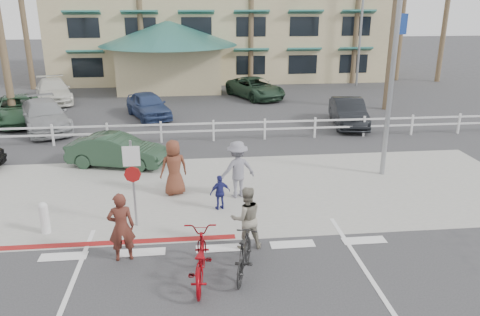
{
  "coord_description": "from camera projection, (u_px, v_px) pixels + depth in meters",
  "views": [
    {
      "loc": [
        -0.6,
        -10.37,
        6.32
      ],
      "look_at": [
        0.89,
        3.59,
        1.5
      ],
      "focal_mm": 35.0,
      "sensor_mm": 36.0,
      "label": 1
    }
  ],
  "objects": [
    {
      "name": "bike_path",
      "position": [
        226.0,
        310.0,
        9.98
      ],
      "size": [
        12.0,
        16.0,
        0.01
      ],
      "primitive_type": "cube",
      "color": "#333335",
      "rests_on": "ground"
    },
    {
      "name": "bollard_0",
      "position": [
        44.0,
        218.0,
        13.11
      ],
      "size": [
        0.26,
        0.26,
        0.95
      ],
      "primitive_type": null,
      "color": "silver",
      "rests_on": "ground"
    },
    {
      "name": "sign_post",
      "position": [
        133.0,
        179.0,
        13.23
      ],
      "size": [
        0.5,
        0.1,
        2.9
      ],
      "primitive_type": null,
      "color": "gray",
      "rests_on": "ground"
    },
    {
      "name": "rider_black",
      "position": [
        246.0,
        218.0,
        12.22
      ],
      "size": [
        0.93,
        0.78,
        1.73
      ],
      "primitive_type": "imported",
      "rotation": [
        0.0,
        0.0,
        3.3
      ],
      "color": "gray",
      "rests_on": "ground"
    },
    {
      "name": "sidewalk_plaza",
      "position": [
        211.0,
        191.0,
        16.09
      ],
      "size": [
        22.0,
        7.0,
        0.01
      ],
      "primitive_type": "cube",
      "color": "gray",
      "rests_on": "ground"
    },
    {
      "name": "streetlight_1",
      "position": [
        361.0,
        21.0,
        34.1
      ],
      "size": [
        0.6,
        2.0,
        9.5
      ],
      "primitive_type": null,
      "color": "gray",
      "rests_on": "ground"
    },
    {
      "name": "pedestrian_a",
      "position": [
        237.0,
        169.0,
        15.39
      ],
      "size": [
        1.41,
        1.07,
        1.93
      ],
      "primitive_type": "imported",
      "rotation": [
        0.0,
        0.0,
        3.46
      ],
      "color": "slate",
      "rests_on": "ground"
    },
    {
      "name": "lot_car_1",
      "position": [
        44.0,
        116.0,
        23.42
      ],
      "size": [
        3.9,
        5.42,
        1.46
      ],
      "primitive_type": "imported",
      "rotation": [
        0.0,
        0.0,
        0.42
      ],
      "color": "#929497",
      "rests_on": "ground"
    },
    {
      "name": "lot_car_5",
      "position": [
        255.0,
        88.0,
        30.94
      ],
      "size": [
        3.99,
        5.31,
        1.34
      ],
      "primitive_type": "imported",
      "rotation": [
        0.0,
        0.0,
        0.42
      ],
      "color": "#223C2A",
      "rests_on": "ground"
    },
    {
      "name": "lot_car_4",
      "position": [
        53.0,
        91.0,
        29.74
      ],
      "size": [
        3.48,
        5.31,
        1.43
      ],
      "primitive_type": "imported",
      "rotation": [
        0.0,
        0.0,
        0.33
      ],
      "color": "silver",
      "rests_on": "ground"
    },
    {
      "name": "bike_red",
      "position": [
        200.0,
        258.0,
        10.87
      ],
      "size": [
        0.93,
        2.26,
        1.16
      ],
      "primitive_type": "imported",
      "rotation": [
        0.0,
        0.0,
        3.07
      ],
      "color": "maroon",
      "rests_on": "ground"
    },
    {
      "name": "rail_fence",
      "position": [
        216.0,
        131.0,
        21.62
      ],
      "size": [
        29.4,
        0.16,
        1.0
      ],
      "primitive_type": null,
      "color": "silver",
      "rests_on": "ground"
    },
    {
      "name": "parking_lot",
      "position": [
        201.0,
        106.0,
        28.79
      ],
      "size": [
        50.0,
        16.0,
        0.01
      ],
      "primitive_type": "cube",
      "color": "#333335",
      "rests_on": "ground"
    },
    {
      "name": "rider_red",
      "position": [
        121.0,
        227.0,
        11.63
      ],
      "size": [
        0.73,
        0.54,
        1.82
      ],
      "primitive_type": "imported",
      "rotation": [
        0.0,
        0.0,
        3.3
      ],
      "color": "#55251C",
      "rests_on": "ground"
    },
    {
      "name": "cross_street",
      "position": [
        207.0,
        155.0,
        19.85
      ],
      "size": [
        40.0,
        5.0,
        0.01
      ],
      "primitive_type": "cube",
      "color": "#333335",
      "rests_on": "ground"
    },
    {
      "name": "curb_red",
      "position": [
        107.0,
        243.0,
        12.69
      ],
      "size": [
        7.0,
        0.25,
        0.02
      ],
      "primitive_type": "cube",
      "color": "maroon",
      "rests_on": "ground"
    },
    {
      "name": "pedestrian_child",
      "position": [
        220.0,
        193.0,
        14.57
      ],
      "size": [
        0.72,
        0.47,
        1.14
      ],
      "primitive_type": "imported",
      "rotation": [
        0.0,
        0.0,
        3.45
      ],
      "color": "navy",
      "rests_on": "ground"
    },
    {
      "name": "lot_car_2",
      "position": [
        148.0,
        105.0,
        25.81
      ],
      "size": [
        3.07,
        4.45,
        1.41
      ],
      "primitive_type": "imported",
      "rotation": [
        0.0,
        0.0,
        0.38
      ],
      "color": "navy",
      "rests_on": "ground"
    },
    {
      "name": "lot_car_3",
      "position": [
        348.0,
        113.0,
        24.17
      ],
      "size": [
        2.1,
        4.43,
        1.4
      ],
      "primitive_type": "imported",
      "rotation": [
        0.0,
        0.0,
        -0.15
      ],
      "color": "black",
      "rests_on": "ground"
    },
    {
      "name": "lot_car_0",
      "position": [
        17.0,
        110.0,
        24.81
      ],
      "size": [
        3.81,
        5.52,
        1.4
      ],
      "primitive_type": "imported",
      "rotation": [
        0.0,
        0.0,
        0.32
      ],
      "color": "#274B30",
      "rests_on": "ground"
    },
    {
      "name": "bike_black",
      "position": [
        244.0,
        255.0,
        11.1
      ],
      "size": [
        0.99,
        1.84,
        1.07
      ],
      "primitive_type": "imported",
      "rotation": [
        0.0,
        0.0,
        2.85
      ],
      "color": "black",
      "rests_on": "ground"
    },
    {
      "name": "ground",
      "position": [
        220.0,
        261.0,
        11.86
      ],
      "size": [
        140.0,
        140.0,
        0.0
      ],
      "primitive_type": "plane",
      "color": "#333335"
    },
    {
      "name": "pedestrian_b",
      "position": [
        174.0,
        168.0,
        15.59
      ],
      "size": [
        1.08,
        0.87,
        1.9
      ],
      "primitive_type": "imported",
      "rotation": [
        0.0,
        0.0,
        3.47
      ],
      "color": "brown",
      "rests_on": "ground"
    },
    {
      "name": "building",
      "position": [
        218.0,
        6.0,
        39.38
      ],
      "size": [
        28.0,
        16.0,
        11.3
      ],
      "primitive_type": null,
      "color": "#CBBA8B",
      "rests_on": "ground"
    },
    {
      "name": "car_white_sedan",
      "position": [
        117.0,
        151.0,
        18.37
      ],
      "size": [
        4.05,
        2.3,
        1.26
      ],
      "primitive_type": "imported",
      "rotation": [
        0.0,
        0.0,
        1.3
      ],
      "color": "#223C29",
      "rests_on": "ground"
    },
    {
      "name": "info_sign",
      "position": [
        396.0,
        50.0,
        33.05
      ],
      "size": [
        1.2,
        0.16,
        5.6
      ],
      "primitive_type": null,
      "color": "navy",
      "rests_on": "ground"
    },
    {
      "name": "streetlight_0",
      "position": [
        394.0,
        53.0,
        16.23
      ],
      "size": [
        0.6,
        2.0,
        9.0
      ],
      "primitive_type": null,
      "color": "gray",
      "rests_on": "ground"
    }
  ]
}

